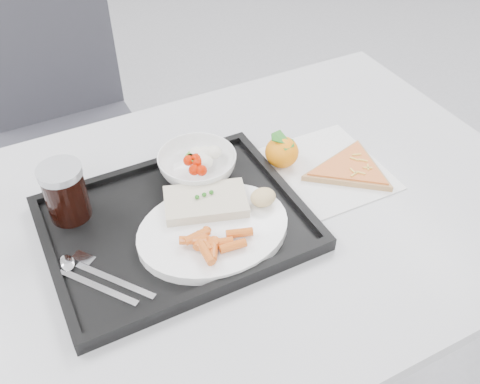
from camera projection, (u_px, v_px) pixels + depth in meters
The scene contains 14 objects.
table at pixel (232, 236), 1.04m from camera, with size 1.20×0.80×0.75m.
chair at pixel (64, 114), 1.61m from camera, with size 0.42×0.42×0.93m.
tray at pixel (176, 225), 0.96m from camera, with size 0.45×0.35×0.03m.
dinner_plate at pixel (213, 230), 0.93m from camera, with size 0.27×0.27×0.02m.
fish_fillet at pixel (206, 202), 0.95m from camera, with size 0.17×0.13×0.03m.
bread_roll at pixel (263, 197), 0.95m from camera, with size 0.05×0.05×0.03m.
salad_bowl at pixel (197, 165), 1.04m from camera, with size 0.15×0.15×0.05m.
cola_glass at pixel (65, 191), 0.93m from camera, with size 0.08×0.08×0.11m.
cutlery at pixel (91, 274), 0.86m from camera, with size 0.13×0.16×0.01m.
napkin at pixel (319, 172), 1.08m from camera, with size 0.25×0.24×0.00m.
tangerine at pixel (282, 152), 1.07m from camera, with size 0.08×0.08×0.07m.
pizza_slice at pixel (351, 169), 1.07m from camera, with size 0.25×0.25×0.02m.
carrot_pile at pixel (212, 242), 0.88m from camera, with size 0.12×0.08×0.02m.
salad_contents at pixel (201, 158), 1.03m from camera, with size 0.08×0.08×0.02m.
Camera 1 is at (-0.31, -0.34, 1.45)m, focal length 40.00 mm.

